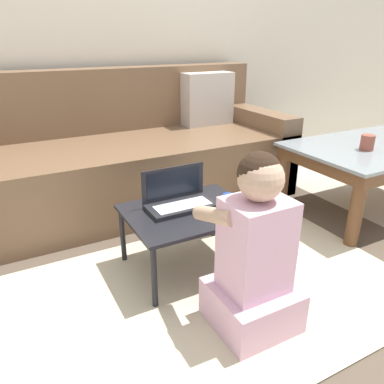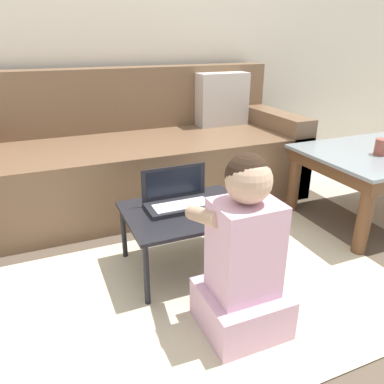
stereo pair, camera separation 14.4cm
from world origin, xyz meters
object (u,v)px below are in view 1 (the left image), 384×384
(laptop, at_px, (179,200))
(computer_mouse, at_px, (230,198))
(laptop_desk, at_px, (188,216))
(coffee_table, at_px, (376,155))
(person_seated, at_px, (254,257))
(cup_on_table, at_px, (367,142))
(couch, at_px, (131,158))

(laptop, bearing_deg, computer_mouse, -14.42)
(laptop_desk, bearing_deg, computer_mouse, -2.81)
(laptop_desk, distance_m, laptop, 0.08)
(coffee_table, xyz_separation_m, computer_mouse, (-1.09, -0.06, -0.04))
(person_seated, xyz_separation_m, cup_on_table, (1.11, 0.44, 0.17))
(person_seated, bearing_deg, cup_on_table, 21.78)
(coffee_table, bearing_deg, cup_on_table, -164.21)
(couch, distance_m, cup_on_table, 1.42)
(laptop, distance_m, computer_mouse, 0.24)
(couch, xyz_separation_m, cup_on_table, (1.09, -0.88, 0.18))
(laptop, bearing_deg, person_seated, -84.20)
(coffee_table, bearing_deg, couch, 146.39)
(couch, xyz_separation_m, person_seated, (-0.02, -1.33, 0.01))
(computer_mouse, distance_m, cup_on_table, 0.93)
(couch, relative_size, person_seated, 3.01)
(laptop, relative_size, cup_on_table, 3.61)
(cup_on_table, bearing_deg, computer_mouse, -179.29)
(laptop, xyz_separation_m, cup_on_table, (1.16, -0.05, 0.13))
(person_seated, bearing_deg, laptop, 95.80)
(couch, bearing_deg, coffee_table, -33.61)
(cup_on_table, bearing_deg, laptop, 177.58)
(laptop, xyz_separation_m, person_seated, (0.05, -0.49, -0.04))
(couch, bearing_deg, laptop, -94.52)
(laptop_desk, xyz_separation_m, person_seated, (0.03, -0.44, 0.03))
(laptop, relative_size, person_seated, 0.45)
(couch, distance_m, coffee_table, 1.51)
(couch, xyz_separation_m, laptop_desk, (-0.05, -0.88, -0.02))
(person_seated, bearing_deg, couch, 89.30)
(coffee_table, distance_m, cup_on_table, 0.20)
(laptop, height_order, cup_on_table, cup_on_table)
(laptop, xyz_separation_m, computer_mouse, (0.23, -0.06, -0.01))
(couch, height_order, computer_mouse, couch)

